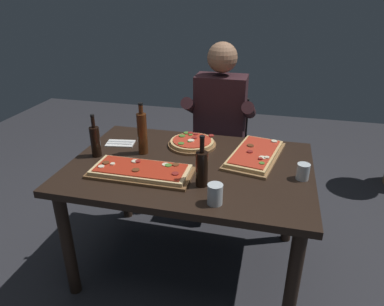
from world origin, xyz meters
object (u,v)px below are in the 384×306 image
object	(u,v)px
pizza_round_far	(192,143)
diner_chair	(221,146)
tumbler_far_side	(303,172)
seated_diner	(219,122)
wine_bottle_dark	(95,141)
vinegar_bottle_green	(142,133)
dining_table	(190,179)
pizza_rectangular_front	(141,171)
pizza_rectangular_left	(255,154)
oil_bottle_amber	(202,168)
tumbler_near_camera	(215,194)

from	to	relation	value
pizza_round_far	diner_chair	world-z (taller)	diner_chair
tumbler_far_side	seated_diner	xyz separation A→B (m)	(-0.58, 0.76, -0.04)
wine_bottle_dark	vinegar_bottle_green	xyz separation A→B (m)	(0.26, 0.11, 0.04)
pizza_round_far	seated_diner	bearing A→B (deg)	78.42
dining_table	pizza_rectangular_front	distance (m)	0.32
wine_bottle_dark	vinegar_bottle_green	world-z (taller)	vinegar_bottle_green
pizza_rectangular_left	pizza_round_far	size ratio (longest dim) A/B	1.76
oil_bottle_amber	vinegar_bottle_green	xyz separation A→B (m)	(-0.44, 0.30, 0.03)
pizza_round_far	wine_bottle_dark	bearing A→B (deg)	-151.58
tumbler_far_side	oil_bottle_amber	bearing A→B (deg)	-159.42
pizza_rectangular_front	dining_table	bearing A→B (deg)	37.59
pizza_rectangular_front	diner_chair	size ratio (longest dim) A/B	0.66
dining_table	seated_diner	bearing A→B (deg)	86.48
pizza_rectangular_front	seated_diner	size ratio (longest dim) A/B	0.43
tumbler_near_camera	diner_chair	distance (m)	1.27
vinegar_bottle_green	tumbler_near_camera	size ratio (longest dim) A/B	3.16
wine_bottle_dark	diner_chair	bearing A→B (deg)	54.57
seated_diner	oil_bottle_amber	bearing A→B (deg)	-85.71
diner_chair	pizza_rectangular_left	bearing A→B (deg)	-64.83
pizza_rectangular_front	vinegar_bottle_green	bearing A→B (deg)	108.15
vinegar_bottle_green	tumbler_near_camera	bearing A→B (deg)	-40.12
dining_table	wine_bottle_dark	size ratio (longest dim) A/B	5.27
pizza_rectangular_left	pizza_rectangular_front	bearing A→B (deg)	-148.36
vinegar_bottle_green	seated_diner	distance (m)	0.76
dining_table	tumbler_near_camera	world-z (taller)	tumbler_near_camera
oil_bottle_amber	vinegar_bottle_green	world-z (taller)	vinegar_bottle_green
pizza_rectangular_left	vinegar_bottle_green	size ratio (longest dim) A/B	1.70
diner_chair	tumbler_near_camera	bearing A→B (deg)	-82.12
oil_bottle_amber	seated_diner	distance (m)	0.96
pizza_round_far	wine_bottle_dark	size ratio (longest dim) A/B	1.18
pizza_round_far	tumbler_near_camera	bearing A→B (deg)	-67.07
pizza_rectangular_front	oil_bottle_amber	xyz separation A→B (m)	(0.35, -0.04, 0.08)
dining_table	diner_chair	distance (m)	0.87
tumbler_near_camera	pizza_rectangular_front	bearing A→B (deg)	157.19
pizza_rectangular_front	tumbler_far_side	distance (m)	0.88
pizza_rectangular_left	seated_diner	distance (m)	0.63
pizza_rectangular_left	diner_chair	world-z (taller)	diner_chair
wine_bottle_dark	tumbler_near_camera	xyz separation A→B (m)	(0.80, -0.34, -0.05)
pizza_round_far	tumbler_far_side	world-z (taller)	tumbler_far_side
pizza_rectangular_front	pizza_round_far	bearing A→B (deg)	67.63
tumbler_far_side	seated_diner	size ratio (longest dim) A/B	0.07
vinegar_bottle_green	seated_diner	world-z (taller)	seated_diner
pizza_rectangular_front	tumbler_far_side	size ratio (longest dim) A/B	6.42
pizza_rectangular_left	tumbler_near_camera	distance (m)	0.57
dining_table	vinegar_bottle_green	world-z (taller)	vinegar_bottle_green
pizza_rectangular_left	tumbler_far_side	size ratio (longest dim) A/B	6.19
pizza_round_far	pizza_rectangular_front	bearing A→B (deg)	-112.37
pizza_rectangular_front	wine_bottle_dark	distance (m)	0.39
pizza_rectangular_left	pizza_round_far	xyz separation A→B (m)	(-0.41, 0.08, 0.00)
dining_table	seated_diner	size ratio (longest dim) A/B	1.05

